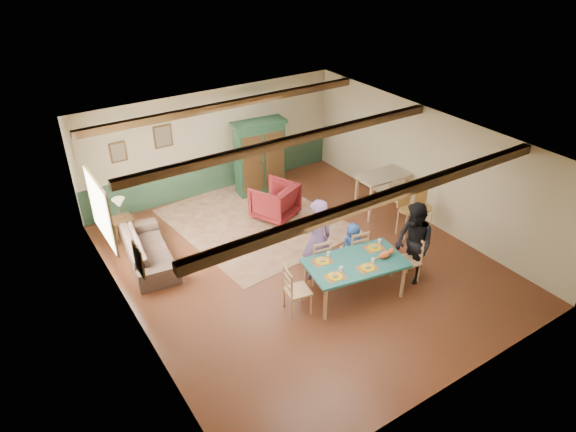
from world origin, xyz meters
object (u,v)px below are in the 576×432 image
end_table (124,228)px  bar_stool_left (407,215)px  sofa (148,249)px  counter_table (381,193)px  armchair (275,201)px  dining_table (354,279)px  table_lamp (120,209)px  person_man (317,239)px  dining_chair_end_right (407,260)px  dining_chair_far_right (354,249)px  cat (385,254)px  person_child (352,246)px  armoire (260,157)px  dining_chair_end_left (298,290)px  bar_stool_right (424,213)px  person_woman (414,244)px  dining_chair_far_left (318,258)px

end_table → bar_stool_left: size_ratio=0.51×
sofa → counter_table: counter_table is taller
armchair → bar_stool_left: bar_stool_left is taller
dining_table → counter_table: bearing=39.7°
sofa → table_lamp: size_ratio=4.33×
person_man → table_lamp: 4.49m
dining_chair_end_right → dining_chair_far_right: bearing=-133.8°
person_man → cat: 1.35m
dining_chair_far_right → end_table: bearing=-36.1°
person_child → armoire: size_ratio=0.53×
dining_chair_end_left → armoire: 4.93m
dining_chair_far_right → bar_stool_right: bearing=-163.3°
dining_chair_end_left → counter_table: counter_table is taller
person_child → armchair: (-0.24, 2.62, -0.08)m
dining_chair_far_right → counter_table: counter_table is taller
dining_chair_far_right → counter_table: size_ratio=0.80×
dining_chair_end_left → table_lamp: table_lamp is taller
cat → armchair: (-0.23, 3.56, -0.43)m
armchair → person_man: bearing=53.1°
armchair → bar_stool_left: 3.12m
counter_table → armoire: bearing=126.2°
dining_chair_end_right → cat: (-0.63, 0.00, 0.38)m
table_lamp → cat: bearing=-51.8°
dining_chair_end_right → dining_table: bearing=-90.0°
dining_chair_end_left → bar_stool_right: 4.02m
dining_chair_far_right → person_man: (-0.80, 0.22, 0.40)m
sofa → bar_stool_right: 6.14m
dining_chair_far_right → dining_chair_end_left: bearing=24.9°
person_man → end_table: person_man is taller
table_lamp → counter_table: size_ratio=0.40×
person_woman → sofa: size_ratio=0.80×
table_lamp → counter_table: 6.10m
dining_chair_far_right → sofa: 4.29m
dining_chair_end_left → table_lamp: bearing=34.3°
person_man → sofa: bearing=-31.4°
sofa → bar_stool_right: bearing=-104.4°
dining_table → dining_chair_end_left: size_ratio=1.89×
dining_chair_far_left → dining_chair_end_right: (1.44, -1.00, 0.00)m
person_woman → end_table: person_woman is taller
dining_chair_far_left → person_child: person_child is taller
person_child → counter_table: size_ratio=0.84×
dining_chair_far_right → armoire: armoire is taller
table_lamp → counter_table: (5.67, -2.23, -0.27)m
person_man → cat: bearing=136.5°
dining_chair_far_left → bar_stool_left: 2.66m
dining_chair_far_left → end_table: bearing=-42.2°
dining_chair_far_right → table_lamp: (-3.60, 3.73, 0.29)m
person_woman → cat: 0.73m
armoire → bar_stool_right: bearing=-55.6°
dining_chair_end_right → armchair: (-0.86, 3.57, -0.05)m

